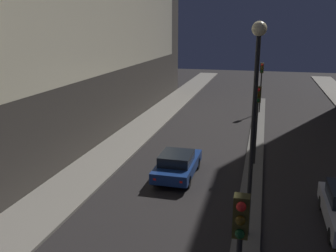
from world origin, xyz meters
TOP-DOWN VIEW (x-y plane):
  - median_strip at (0.00, 19.85)m, footprint 1.04×37.70m
  - traffic_light_near at (0.00, 3.70)m, footprint 0.32×0.42m
  - traffic_light_mid at (0.00, 17.86)m, footprint 0.32×0.42m
  - traffic_light_far at (0.00, 31.65)m, footprint 0.32×0.42m
  - street_lamp at (0.00, 10.02)m, footprint 0.51×0.51m
  - car_left_lane at (-3.96, 15.17)m, footprint 1.90×4.36m

SIDE VIEW (x-z plane):
  - median_strip at x=0.00m, z-range 0.00..0.13m
  - car_left_lane at x=-3.96m, z-range 0.02..1.43m
  - traffic_light_near at x=0.00m, z-range 1.19..5.73m
  - traffic_light_mid at x=0.00m, z-range 1.19..5.73m
  - traffic_light_far at x=0.00m, z-range 1.19..5.73m
  - street_lamp at x=0.00m, z-range 1.53..9.48m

